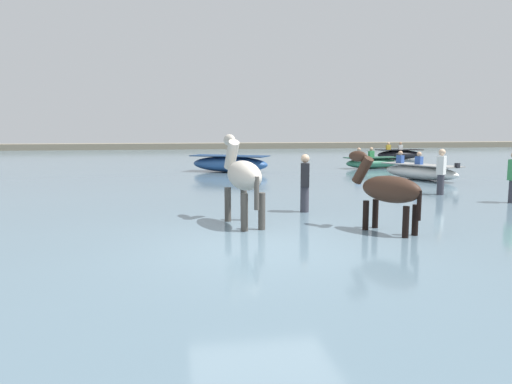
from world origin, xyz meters
name	(u,v)px	position (x,y,z in m)	size (l,w,h in m)	color
ground_plane	(265,263)	(0.00, 0.00, 0.00)	(120.00, 120.00, 0.00)	#756B56
water_surface	(215,185)	(0.00, 10.00, 0.14)	(90.00, 90.00, 0.28)	slate
horse_lead_dark_bay	(388,191)	(2.46, 0.76, 1.05)	(1.07, 1.55, 1.78)	#382319
horse_trailing_pinto	(243,178)	(-0.11, 1.90, 1.24)	(0.79, 1.94, 2.09)	beige
boat_near_port	(230,164)	(0.98, 13.89, 0.65)	(3.74, 2.88, 0.74)	#28518E
boat_distant_east	(372,162)	(8.11, 14.77, 0.57)	(2.97, 1.39, 1.03)	#337556
boat_near_starboard	(399,154)	(12.67, 21.20, 0.60)	(3.06, 1.29, 1.10)	black
boat_mid_channel	(420,172)	(7.80, 9.44, 0.59)	(2.18, 3.41, 1.07)	silver
person_onlooker_right	(305,187)	(1.52, 3.14, 0.87)	(0.27, 0.36, 1.63)	#383842
person_wading_mid	(441,175)	(6.25, 5.36, 0.87)	(0.37, 0.37, 1.63)	#383842
far_shoreline	(190,147)	(0.00, 39.71, 0.42)	(80.00, 2.40, 0.84)	gray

